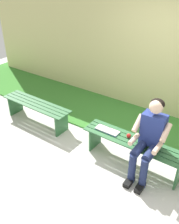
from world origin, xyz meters
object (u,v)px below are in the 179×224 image
object	(u,v)px
bench_near	(134,147)
bench_far	(36,108)
apple	(129,136)
book_open	(107,130)
person_seated	(149,138)

from	to	relation	value
bench_near	bench_far	world-z (taller)	same
apple	bench_far	bearing A→B (deg)	0.98
book_open	apple	bearing A→B (deg)	-173.48
bench_far	person_seated	world-z (taller)	person_seated
person_seated	bench_near	bearing A→B (deg)	-21.75
bench_near	bench_far	distance (m)	2.17
bench_near	book_open	xyz separation A→B (m)	(0.50, 0.00, 0.12)
bench_near	person_seated	distance (m)	0.44
bench_near	book_open	distance (m)	0.52
bench_near	bench_far	xyz separation A→B (m)	(2.17, 0.00, -0.01)
person_seated	apple	size ratio (longest dim) A/B	17.40
person_seated	book_open	xyz separation A→B (m)	(0.75, -0.10, -0.23)
bench_near	book_open	bearing A→B (deg)	0.34
person_seated	bench_far	bearing A→B (deg)	-2.37
bench_far	book_open	bearing A→B (deg)	179.90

